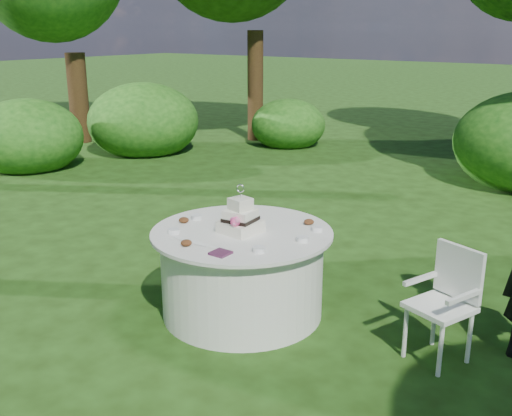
{
  "coord_description": "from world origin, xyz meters",
  "views": [
    {
      "loc": [
        2.95,
        -3.84,
        2.44
      ],
      "look_at": [
        0.15,
        0.0,
        1.0
      ],
      "focal_mm": 42.0,
      "sensor_mm": 36.0,
      "label": 1
    }
  ],
  "objects_px": {
    "napkins": "(221,253)",
    "cake": "(240,219)",
    "chair": "(447,295)",
    "table": "(242,272)"
  },
  "relations": [
    {
      "from": "napkins",
      "to": "cake",
      "type": "distance_m",
      "value": 0.54
    },
    {
      "from": "napkins",
      "to": "chair",
      "type": "relative_size",
      "value": 0.16
    },
    {
      "from": "napkins",
      "to": "chair",
      "type": "xyz_separation_m",
      "value": [
        1.49,
        0.85,
        -0.26
      ]
    },
    {
      "from": "table",
      "to": "chair",
      "type": "distance_m",
      "value": 1.73
    },
    {
      "from": "napkins",
      "to": "cake",
      "type": "relative_size",
      "value": 0.33
    },
    {
      "from": "napkins",
      "to": "cake",
      "type": "height_order",
      "value": "cake"
    },
    {
      "from": "napkins",
      "to": "table",
      "type": "height_order",
      "value": "napkins"
    },
    {
      "from": "cake",
      "to": "chair",
      "type": "relative_size",
      "value": 0.48
    },
    {
      "from": "table",
      "to": "chair",
      "type": "height_order",
      "value": "chair"
    },
    {
      "from": "napkins",
      "to": "cake",
      "type": "xyz_separation_m",
      "value": [
        -0.19,
        0.5,
        0.1
      ]
    }
  ]
}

